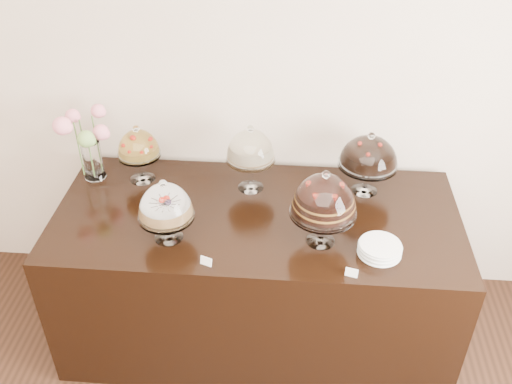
# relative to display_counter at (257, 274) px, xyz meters

# --- Properties ---
(wall_back) EXTENTS (5.00, 0.04, 3.00)m
(wall_back) POSITION_rel_display_counter_xyz_m (-0.04, 0.55, 1.05)
(wall_back) COLOR beige
(wall_back) RESTS_ON ground
(display_counter) EXTENTS (2.20, 1.00, 0.90)m
(display_counter) POSITION_rel_display_counter_xyz_m (0.00, 0.00, 0.00)
(display_counter) COLOR black
(display_counter) RESTS_ON ground
(cake_stand_sugar_sponge) EXTENTS (0.28, 0.28, 0.36)m
(cake_stand_sugar_sponge) POSITION_rel_display_counter_xyz_m (-0.43, -0.23, 0.66)
(cake_stand_sugar_sponge) COLOR white
(cake_stand_sugar_sponge) RESTS_ON display_counter
(cake_stand_choco_layer) EXTENTS (0.33, 0.33, 0.43)m
(cake_stand_choco_layer) POSITION_rel_display_counter_xyz_m (0.34, -0.20, 0.72)
(cake_stand_choco_layer) COLOR white
(cake_stand_choco_layer) RESTS_ON display_counter
(cake_stand_cheesecake) EXTENTS (0.28, 0.28, 0.40)m
(cake_stand_cheesecake) POSITION_rel_display_counter_xyz_m (-0.05, 0.25, 0.71)
(cake_stand_cheesecake) COLOR white
(cake_stand_cheesecake) RESTS_ON display_counter
(cake_stand_dark_choco) EXTENTS (0.33, 0.33, 0.38)m
(cake_stand_dark_choco) POSITION_rel_display_counter_xyz_m (0.60, 0.27, 0.69)
(cake_stand_dark_choco) COLOR white
(cake_stand_dark_choco) RESTS_ON display_counter
(cake_stand_fruit_tart) EXTENTS (0.25, 0.25, 0.36)m
(cake_stand_fruit_tart) POSITION_rel_display_counter_xyz_m (-0.70, 0.28, 0.67)
(cake_stand_fruit_tart) COLOR white
(cake_stand_fruit_tart) RESTS_ON display_counter
(flower_vase) EXTENTS (0.28, 0.33, 0.44)m
(flower_vase) POSITION_rel_display_counter_xyz_m (-0.99, 0.27, 0.70)
(flower_vase) COLOR white
(flower_vase) RESTS_ON display_counter
(plate_stack) EXTENTS (0.21, 0.21, 0.06)m
(plate_stack) POSITION_rel_display_counter_xyz_m (0.63, -0.27, 0.48)
(plate_stack) COLOR white
(plate_stack) RESTS_ON display_counter
(price_card_left) EXTENTS (0.06, 0.04, 0.04)m
(price_card_left) POSITION_rel_display_counter_xyz_m (-0.21, -0.42, 0.47)
(price_card_left) COLOR white
(price_card_left) RESTS_ON display_counter
(price_card_right) EXTENTS (0.06, 0.03, 0.04)m
(price_card_right) POSITION_rel_display_counter_xyz_m (0.48, -0.44, 0.47)
(price_card_right) COLOR white
(price_card_right) RESTS_ON display_counter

